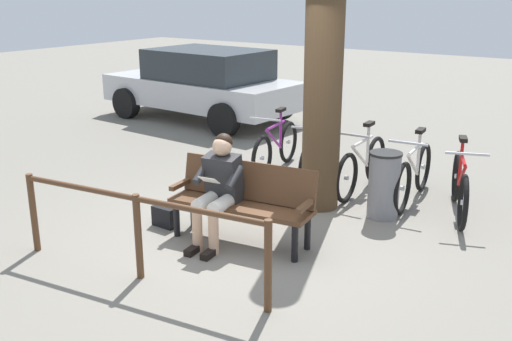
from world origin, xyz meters
TOP-DOWN VIEW (x-y plane):
  - ground_plane at (0.00, 0.00)m, footprint 40.00×40.00m
  - bench at (-0.02, -0.09)m, footprint 1.65×0.69m
  - person_reading at (0.17, 0.10)m, footprint 0.53×0.80m
  - handbag at (0.97, 0.12)m, footprint 0.30×0.14m
  - tree_trunk at (-0.19, -1.50)m, footprint 0.47×0.47m
  - litter_bin at (-1.00, -1.61)m, footprint 0.39×0.39m
  - bicycle_red at (-1.73, -2.24)m, footprint 0.70×1.59m
  - bicycle_orange at (-1.10, -2.35)m, footprint 0.48×1.68m
  - bicycle_purple at (-0.38, -2.34)m, footprint 0.48×1.68m
  - bicycle_green at (0.35, -2.34)m, footprint 0.59×1.64m
  - bicycle_blue at (1.11, -2.48)m, footprint 0.48×1.67m
  - railing_fence at (0.28, 1.20)m, footprint 2.78×0.43m
  - parked_car at (4.33, -4.71)m, footprint 4.28×2.19m

SIDE VIEW (x-z plane):
  - ground_plane at x=0.00m, z-range 0.00..0.00m
  - handbag at x=0.97m, z-range 0.00..0.24m
  - bicycle_red at x=-1.73m, z-range -0.11..0.83m
  - bicycle_orange at x=-1.10m, z-range -0.11..0.83m
  - bicycle_purple at x=-0.38m, z-range -0.11..0.83m
  - bicycle_green at x=0.35m, z-range -0.11..0.83m
  - bicycle_blue at x=1.11m, z-range -0.11..0.83m
  - litter_bin at x=-1.00m, z-range 0.00..0.82m
  - bench at x=-0.02m, z-range 0.07..0.94m
  - railing_fence at x=0.28m, z-range 0.16..1.01m
  - person_reading at x=0.17m, z-range 0.06..1.27m
  - parked_car at x=4.33m, z-range 0.04..1.51m
  - tree_trunk at x=-0.19m, z-range 0.00..3.63m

